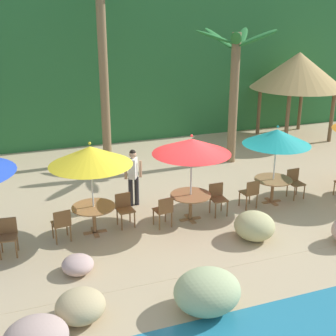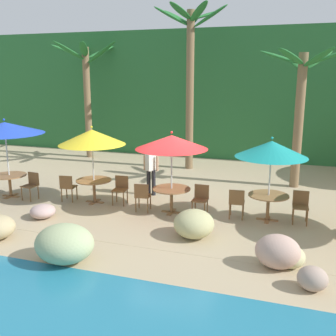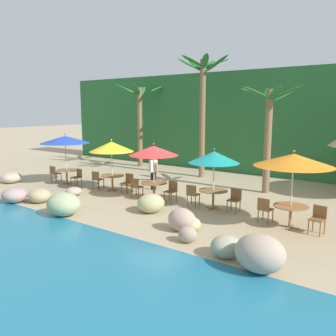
% 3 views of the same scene
% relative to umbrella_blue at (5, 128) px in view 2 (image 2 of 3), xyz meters
% --- Properties ---
extents(ground_plane, '(120.00, 120.00, 0.00)m').
position_rel_umbrella_blue_xyz_m(ground_plane, '(5.65, 0.29, -2.28)').
color(ground_plane, tan).
extents(terrace_deck, '(18.00, 5.20, 0.01)m').
position_rel_umbrella_blue_xyz_m(terrace_deck, '(5.65, 0.29, -2.28)').
color(terrace_deck, tan).
rests_on(terrace_deck, ground).
extents(foliage_backdrop, '(28.00, 2.40, 6.00)m').
position_rel_umbrella_blue_xyz_m(foliage_backdrop, '(5.65, 9.29, 0.72)').
color(foliage_backdrop, '#286633').
rests_on(foliage_backdrop, ground).
extents(rock_seawall, '(15.45, 3.30, 0.92)m').
position_rel_umbrella_blue_xyz_m(rock_seawall, '(5.73, -2.82, -1.93)').
color(rock_seawall, '#A7A687').
rests_on(rock_seawall, ground).
extents(umbrella_blue, '(2.48, 2.48, 2.59)m').
position_rel_umbrella_blue_xyz_m(umbrella_blue, '(0.00, 0.00, 0.00)').
color(umbrella_blue, silver).
rests_on(umbrella_blue, ground).
extents(dining_table_blue, '(1.10, 1.10, 0.74)m').
position_rel_umbrella_blue_xyz_m(dining_table_blue, '(-0.00, -0.00, -1.67)').
color(dining_table_blue, olive).
rests_on(dining_table_blue, ground).
extents(chair_blue_seaward, '(0.47, 0.47, 0.87)m').
position_rel_umbrella_blue_xyz_m(chair_blue_seaward, '(0.85, -0.01, -1.77)').
color(chair_blue_seaward, brown).
rests_on(chair_blue_seaward, ground).
extents(umbrella_yellow, '(2.05, 2.05, 2.43)m').
position_rel_umbrella_blue_xyz_m(umbrella_yellow, '(2.94, 0.33, -0.20)').
color(umbrella_yellow, silver).
rests_on(umbrella_yellow, ground).
extents(dining_table_yellow, '(1.10, 1.10, 0.74)m').
position_rel_umbrella_blue_xyz_m(dining_table_yellow, '(2.94, 0.33, -1.67)').
color(dining_table_yellow, olive).
rests_on(dining_table_yellow, ground).
extents(chair_yellow_seaward, '(0.46, 0.46, 0.87)m').
position_rel_umbrella_blue_xyz_m(chair_yellow_seaward, '(3.77, 0.50, -1.77)').
color(chair_yellow_seaward, brown).
rests_on(chair_yellow_seaward, ground).
extents(chair_yellow_inland, '(0.47, 0.48, 0.87)m').
position_rel_umbrella_blue_xyz_m(chair_yellow_inland, '(2.10, 0.14, -1.77)').
color(chair_yellow_inland, brown).
rests_on(chair_yellow_inland, ground).
extents(umbrella_red, '(2.07, 2.07, 2.41)m').
position_rel_umbrella_blue_xyz_m(umbrella_red, '(5.53, 0.20, -0.19)').
color(umbrella_red, silver).
rests_on(umbrella_red, ground).
extents(dining_table_red, '(1.10, 1.10, 0.74)m').
position_rel_umbrella_blue_xyz_m(dining_table_red, '(5.53, 0.20, -1.67)').
color(dining_table_red, olive).
rests_on(dining_table_red, ground).
extents(chair_red_seaward, '(0.42, 0.43, 0.87)m').
position_rel_umbrella_blue_xyz_m(chair_red_seaward, '(6.38, 0.30, -1.77)').
color(chair_red_seaward, brown).
rests_on(chair_red_seaward, ground).
extents(chair_red_inland, '(0.47, 0.48, 0.87)m').
position_rel_umbrella_blue_xyz_m(chair_red_inland, '(4.70, 0.00, -1.77)').
color(chair_red_inland, brown).
rests_on(chair_red_inland, ground).
extents(umbrella_teal, '(1.93, 1.93, 2.35)m').
position_rel_umbrella_blue_xyz_m(umbrella_teal, '(8.25, 0.45, -0.27)').
color(umbrella_teal, silver).
rests_on(umbrella_teal, ground).
extents(dining_table_teal, '(1.10, 1.10, 0.74)m').
position_rel_umbrella_blue_xyz_m(dining_table_teal, '(8.25, 0.45, -1.67)').
color(dining_table_teal, olive).
rests_on(dining_table_teal, ground).
extents(chair_teal_seaward, '(0.44, 0.44, 0.87)m').
position_rel_umbrella_blue_xyz_m(chair_teal_seaward, '(9.10, 0.57, -1.77)').
color(chair_teal_seaward, brown).
rests_on(chair_teal_seaward, ground).
extents(chair_teal_inland, '(0.46, 0.46, 0.87)m').
position_rel_umbrella_blue_xyz_m(chair_teal_inland, '(7.41, 0.28, -1.77)').
color(chair_teal_inland, brown).
rests_on(chair_teal_inland, ground).
extents(palm_tree_nearest, '(3.61, 3.51, 5.43)m').
position_rel_umbrella_blue_xyz_m(palm_tree_nearest, '(-0.76, 6.58, 1.45)').
color(palm_tree_nearest, brown).
rests_on(palm_tree_nearest, ground).
extents(palm_tree_second, '(2.98, 3.06, 6.62)m').
position_rel_umbrella_blue_xyz_m(palm_tree_second, '(4.50, 5.80, 2.19)').
color(palm_tree_second, brown).
rests_on(palm_tree_second, ground).
extents(palm_tree_third, '(3.00, 2.77, 4.83)m').
position_rel_umbrella_blue_xyz_m(palm_tree_third, '(8.88, 4.24, 1.01)').
color(palm_tree_third, brown).
rests_on(palm_tree_third, ground).
extents(waiter_in_white, '(0.52, 0.39, 1.70)m').
position_rel_umbrella_blue_xyz_m(waiter_in_white, '(4.35, 1.65, -1.30)').
color(waiter_in_white, '#232328').
rests_on(waiter_in_white, ground).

